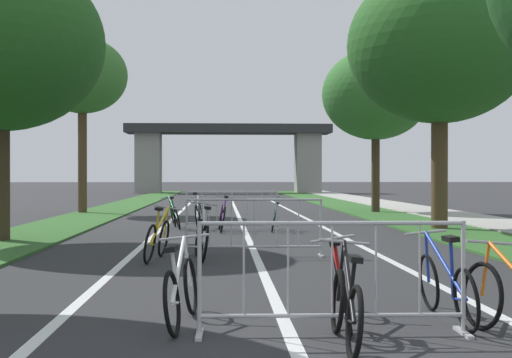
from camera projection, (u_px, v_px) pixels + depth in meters
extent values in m
cube|color=#2D5B26|center=(114.00, 209.00, 29.66)|extent=(2.24, 65.88, 0.05)
cube|color=#2D5B26|center=(355.00, 208.00, 30.19)|extent=(2.24, 65.88, 0.05)
cube|color=#9E9B93|center=(407.00, 208.00, 30.31)|extent=(2.39, 65.88, 0.08)
cube|color=silver|center=(241.00, 221.00, 22.04)|extent=(0.14, 38.11, 0.01)
cube|color=silver|center=(311.00, 221.00, 22.16)|extent=(0.14, 38.11, 0.01)
cube|color=silver|center=(170.00, 221.00, 21.93)|extent=(0.14, 38.11, 0.01)
cube|color=#2D2D30|center=(229.00, 129.00, 57.36)|extent=(16.97, 3.49, 0.72)
cube|color=gray|center=(148.00, 163.00, 57.03)|extent=(2.03, 2.40, 4.97)
cube|color=gray|center=(308.00, 163.00, 57.71)|extent=(2.03, 2.40, 4.97)
cylinder|color=#3D2D1E|center=(0.00, 181.00, 15.12)|extent=(0.42, 0.42, 2.68)
ellipsoid|color=#23561E|center=(0.00, 43.00, 15.11)|extent=(4.56, 4.56, 3.88)
cylinder|color=#4C3823|center=(82.00, 161.00, 26.46)|extent=(0.34, 0.34, 4.03)
ellipsoid|color=#38702D|center=(82.00, 75.00, 26.44)|extent=(3.45, 3.45, 2.93)
cylinder|color=#4C3823|center=(439.00, 172.00, 18.52)|extent=(0.44, 0.44, 3.12)
ellipsoid|color=#23561E|center=(440.00, 45.00, 18.50)|extent=(4.96, 4.96, 4.22)
cylinder|color=#3D2D1E|center=(376.00, 174.00, 26.88)|extent=(0.32, 0.32, 3.08)
ellipsoid|color=#2D6628|center=(376.00, 94.00, 26.87)|extent=(4.19, 4.19, 3.56)
cylinder|color=#ADADB2|center=(199.00, 279.00, 6.29)|extent=(0.04, 0.04, 1.05)
cube|color=#ADADB2|center=(199.00, 334.00, 6.29)|extent=(0.07, 0.44, 0.03)
cylinder|color=#ADADB2|center=(463.00, 277.00, 6.36)|extent=(0.04, 0.04, 1.05)
cube|color=#ADADB2|center=(463.00, 332.00, 6.36)|extent=(0.07, 0.44, 0.03)
cylinder|color=#ADADB2|center=(332.00, 223.00, 6.32)|extent=(2.44, 0.09, 0.04)
cylinder|color=#ADADB2|center=(332.00, 315.00, 6.32)|extent=(2.44, 0.09, 0.04)
cylinder|color=#ADADB2|center=(244.00, 269.00, 6.30)|extent=(0.02, 0.02, 0.87)
cylinder|color=#ADADB2|center=(288.00, 268.00, 6.31)|extent=(0.02, 0.02, 0.87)
cylinder|color=#ADADB2|center=(332.00, 268.00, 6.32)|extent=(0.02, 0.02, 0.87)
cylinder|color=#ADADB2|center=(376.00, 268.00, 6.33)|extent=(0.02, 0.02, 0.87)
cylinder|color=#ADADB2|center=(420.00, 268.00, 6.35)|extent=(0.02, 0.02, 0.87)
cylinder|color=#ADADB2|center=(187.00, 228.00, 12.41)|extent=(0.04, 0.04, 1.05)
cube|color=#ADADB2|center=(187.00, 256.00, 12.41)|extent=(0.07, 0.44, 0.03)
cylinder|color=#ADADB2|center=(321.00, 227.00, 12.48)|extent=(0.04, 0.04, 1.05)
cube|color=#ADADB2|center=(321.00, 255.00, 12.49)|extent=(0.07, 0.44, 0.03)
cylinder|color=#ADADB2|center=(254.00, 200.00, 12.44)|extent=(2.44, 0.09, 0.04)
cylinder|color=#ADADB2|center=(254.00, 247.00, 12.45)|extent=(2.44, 0.09, 0.04)
cylinder|color=#ADADB2|center=(209.00, 223.00, 12.42)|extent=(0.02, 0.02, 0.87)
cylinder|color=#ADADB2|center=(232.00, 223.00, 12.43)|extent=(0.02, 0.02, 0.87)
cylinder|color=#ADADB2|center=(254.00, 223.00, 12.45)|extent=(0.02, 0.02, 0.87)
cylinder|color=#ADADB2|center=(276.00, 223.00, 12.46)|extent=(0.02, 0.02, 0.87)
cylinder|color=#ADADB2|center=(299.00, 223.00, 12.47)|extent=(0.02, 0.02, 0.87)
cylinder|color=#ADADB2|center=(187.00, 210.00, 18.53)|extent=(0.04, 0.04, 1.05)
cube|color=#ADADB2|center=(187.00, 229.00, 18.54)|extent=(0.07, 0.44, 0.03)
cylinder|color=#ADADB2|center=(277.00, 210.00, 18.62)|extent=(0.04, 0.04, 1.05)
cube|color=#ADADB2|center=(277.00, 229.00, 18.62)|extent=(0.07, 0.44, 0.03)
cylinder|color=#ADADB2|center=(232.00, 192.00, 18.57)|extent=(2.44, 0.08, 0.04)
cylinder|color=#ADADB2|center=(232.00, 223.00, 18.58)|extent=(2.44, 0.08, 0.04)
cylinder|color=#ADADB2|center=(202.00, 207.00, 18.55)|extent=(0.02, 0.02, 0.87)
cylinder|color=#ADADB2|center=(217.00, 207.00, 18.56)|extent=(0.02, 0.02, 0.87)
cylinder|color=#ADADB2|center=(232.00, 207.00, 18.58)|extent=(0.02, 0.02, 0.87)
cylinder|color=#ADADB2|center=(247.00, 207.00, 18.59)|extent=(0.02, 0.02, 0.87)
cylinder|color=#ADADB2|center=(262.00, 207.00, 18.61)|extent=(0.02, 0.02, 0.87)
torus|color=black|center=(204.00, 243.00, 11.52)|extent=(0.23, 0.70, 0.69)
torus|color=black|center=(199.00, 237.00, 12.49)|extent=(0.23, 0.70, 0.69)
cylinder|color=#B7B7BC|center=(204.00, 222.00, 11.98)|extent=(0.07, 0.96, 0.65)
cylinder|color=#B7B7BC|center=(205.00, 226.00, 11.80)|extent=(0.14, 0.11, 0.63)
cylinder|color=#B7B7BC|center=(203.00, 243.00, 11.67)|extent=(0.07, 0.32, 0.08)
cylinder|color=#B7B7BC|center=(201.00, 221.00, 12.47)|extent=(0.13, 0.08, 0.62)
cube|color=black|center=(207.00, 208.00, 11.77)|extent=(0.14, 0.25, 0.06)
cylinder|color=#99999E|center=(204.00, 204.00, 12.45)|extent=(0.49, 0.09, 0.10)
torus|color=black|center=(223.00, 219.00, 17.52)|extent=(0.19, 0.70, 0.70)
torus|color=black|center=(221.00, 217.00, 18.61)|extent=(0.19, 0.70, 0.70)
cylinder|color=#662884|center=(224.00, 208.00, 18.05)|extent=(0.09, 1.07, 0.58)
cylinder|color=#662884|center=(224.00, 209.00, 17.84)|extent=(0.16, 0.12, 0.63)
cylinder|color=#662884|center=(222.00, 220.00, 17.70)|extent=(0.05, 0.36, 0.08)
cylinder|color=#662884|center=(223.00, 207.00, 18.59)|extent=(0.14, 0.09, 0.55)
cube|color=black|center=(226.00, 197.00, 17.80)|extent=(0.12, 0.24, 0.07)
cylinder|color=#99999E|center=(225.00, 197.00, 18.57)|extent=(0.52, 0.05, 0.12)
torus|color=black|center=(150.00, 244.00, 11.35)|extent=(0.24, 0.68, 0.67)
torus|color=black|center=(164.00, 238.00, 12.38)|extent=(0.24, 0.68, 0.67)
cylinder|color=gold|center=(159.00, 225.00, 11.84)|extent=(0.27, 0.99, 0.59)
cylinder|color=gold|center=(157.00, 227.00, 11.64)|extent=(0.14, 0.14, 0.63)
cylinder|color=gold|center=(152.00, 245.00, 11.52)|extent=(0.07, 0.34, 0.08)
cylinder|color=gold|center=(166.00, 223.00, 12.35)|extent=(0.13, 0.11, 0.56)
cube|color=black|center=(159.00, 209.00, 11.60)|extent=(0.14, 0.25, 0.07)
cylinder|color=#99999E|center=(168.00, 208.00, 12.32)|extent=(0.52, 0.10, 0.11)
torus|color=black|center=(345.00, 303.00, 6.26)|extent=(0.23, 0.63, 0.62)
torus|color=black|center=(340.00, 285.00, 7.29)|extent=(0.23, 0.63, 0.62)
cylinder|color=red|center=(338.00, 268.00, 6.75)|extent=(0.09, 1.01, 0.53)
cylinder|color=red|center=(339.00, 272.00, 6.55)|extent=(0.15, 0.11, 0.58)
cylinder|color=red|center=(344.00, 302.00, 6.42)|extent=(0.08, 0.34, 0.07)
cylinder|color=red|center=(336.00, 262.00, 7.27)|extent=(0.13, 0.08, 0.50)
cube|color=black|center=(334.00, 242.00, 6.52)|extent=(0.14, 0.25, 0.07)
cylinder|color=#99999E|center=(332.00, 239.00, 7.24)|extent=(0.46, 0.09, 0.10)
torus|color=black|center=(466.00, 300.00, 6.39)|extent=(0.11, 0.62, 0.62)
torus|color=black|center=(429.00, 282.00, 7.47)|extent=(0.11, 0.62, 0.62)
cylinder|color=#1E389E|center=(444.00, 264.00, 6.90)|extent=(0.11, 1.05, 0.58)
cylinder|color=#1E389E|center=(452.00, 269.00, 6.70)|extent=(0.10, 0.13, 0.60)
cylinder|color=#1E389E|center=(460.00, 299.00, 6.57)|extent=(0.03, 0.35, 0.07)
cylinder|color=#1E389E|center=(427.00, 257.00, 7.44)|extent=(0.10, 0.10, 0.55)
cube|color=black|center=(451.00, 239.00, 6.66)|extent=(0.11, 0.24, 0.06)
cylinder|color=#99999E|center=(426.00, 232.00, 7.41)|extent=(0.45, 0.04, 0.07)
torus|color=black|center=(274.00, 221.00, 17.70)|extent=(0.19, 0.61, 0.60)
torus|color=black|center=(274.00, 218.00, 18.66)|extent=(0.19, 0.61, 0.60)
cylinder|color=#197A7F|center=(276.00, 208.00, 18.15)|extent=(0.23, 0.92, 0.64)
cylinder|color=#197A7F|center=(275.00, 212.00, 17.97)|extent=(0.14, 0.12, 0.50)
cylinder|color=#197A7F|center=(274.00, 221.00, 17.86)|extent=(0.04, 0.31, 0.07)
cylinder|color=#197A7F|center=(276.00, 207.00, 18.63)|extent=(0.15, 0.10, 0.62)
cube|color=black|center=(277.00, 203.00, 17.94)|extent=(0.13, 0.25, 0.07)
cylinder|color=#99999E|center=(278.00, 196.00, 18.60)|extent=(0.49, 0.07, 0.12)
torus|color=black|center=(482.00, 296.00, 6.53)|extent=(0.25, 0.66, 0.65)
cylinder|color=orange|center=(486.00, 269.00, 6.51)|extent=(0.10, 0.08, 0.51)
cylinder|color=#99999E|center=(489.00, 242.00, 6.49)|extent=(0.49, 0.14, 0.07)
torus|color=black|center=(172.00, 304.00, 6.23)|extent=(0.18, 0.62, 0.61)
torus|color=black|center=(191.00, 286.00, 7.25)|extent=(0.18, 0.62, 0.61)
cylinder|color=silver|center=(179.00, 268.00, 6.71)|extent=(0.10, 1.00, 0.55)
cylinder|color=silver|center=(175.00, 276.00, 6.52)|extent=(0.12, 0.11, 0.52)
cylinder|color=silver|center=(176.00, 303.00, 6.39)|extent=(0.07, 0.33, 0.07)
cylinder|color=silver|center=(187.00, 262.00, 7.23)|extent=(0.11, 0.09, 0.52)
cube|color=black|center=(172.00, 249.00, 6.48)|extent=(0.13, 0.25, 0.06)
cylinder|color=#99999E|center=(184.00, 237.00, 7.20)|extent=(0.53, 0.09, 0.09)
torus|color=black|center=(177.00, 218.00, 18.53)|extent=(0.29, 0.66, 0.63)
torus|color=black|center=(173.00, 216.00, 19.53)|extent=(0.29, 0.66, 0.63)
cylinder|color=#1E7238|center=(173.00, 207.00, 18.99)|extent=(0.34, 0.98, 0.59)
cylinder|color=#1E7238|center=(174.00, 209.00, 18.80)|extent=(0.17, 0.14, 0.60)
cylinder|color=#1E7238|center=(177.00, 219.00, 18.69)|extent=(0.08, 0.33, 0.07)
cylinder|color=#1E7238|center=(171.00, 206.00, 19.49)|extent=(0.16, 0.11, 0.56)
cube|color=black|center=(172.00, 198.00, 18.75)|extent=(0.15, 0.26, 0.07)
cylinder|color=#99999E|center=(169.00, 197.00, 19.45)|extent=(0.50, 0.11, 0.14)
torus|color=black|center=(354.00, 323.00, 5.42)|extent=(0.12, 0.61, 0.61)
torus|color=black|center=(338.00, 301.00, 6.39)|extent=(0.12, 0.61, 0.61)
cylinder|color=black|center=(349.00, 279.00, 5.88)|extent=(0.12, 0.93, 0.59)
cylinder|color=black|center=(351.00, 290.00, 5.70)|extent=(0.10, 0.12, 0.53)
cylinder|color=black|center=(351.00, 322.00, 5.58)|extent=(0.03, 0.31, 0.07)
cylinder|color=black|center=(341.00, 271.00, 6.36)|extent=(0.09, 0.10, 0.56)
cube|color=black|center=(355.00, 259.00, 5.66)|extent=(0.11, 0.24, 0.06)
cylinder|color=#99999E|center=(344.00, 242.00, 6.33)|extent=(0.47, 0.04, 0.07)
torus|color=black|center=(197.00, 218.00, 18.38)|extent=(0.16, 0.69, 0.68)
torus|color=black|center=(201.00, 215.00, 19.40)|extent=(0.16, 0.69, 0.68)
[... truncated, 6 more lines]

